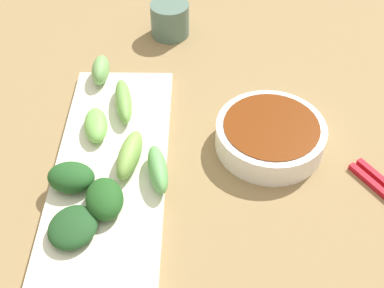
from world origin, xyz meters
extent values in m
cube|color=olive|center=(0.00, 0.00, 0.01)|extent=(2.10, 2.10, 0.02)
cylinder|color=white|center=(-0.15, -0.03, 0.04)|extent=(0.15, 0.15, 0.04)
cylinder|color=#6E300E|center=(-0.15, -0.03, 0.05)|extent=(0.13, 0.13, 0.02)
cube|color=silver|center=(0.06, 0.03, 0.03)|extent=(0.14, 0.40, 0.01)
ellipsoid|color=#72B851|center=(0.09, -0.04, 0.04)|extent=(0.04, 0.07, 0.02)
ellipsoid|color=#6EA558|center=(0.10, -0.15, 0.05)|extent=(0.03, 0.06, 0.03)
ellipsoid|color=#1F511E|center=(0.06, 0.09, 0.05)|extent=(0.06, 0.07, 0.03)
ellipsoid|color=#79A74A|center=(0.04, 0.02, 0.05)|extent=(0.04, 0.09, 0.03)
ellipsoid|color=#1E4720|center=(0.09, 0.13, 0.04)|extent=(0.07, 0.08, 0.02)
ellipsoid|color=#61AB5A|center=(0.00, 0.04, 0.05)|extent=(0.04, 0.08, 0.03)
ellipsoid|color=#1F5120|center=(0.11, 0.06, 0.05)|extent=(0.06, 0.05, 0.03)
ellipsoid|color=#6DA84A|center=(0.06, -0.09, 0.05)|extent=(0.04, 0.09, 0.03)
cylinder|color=#516E61|center=(0.00, -0.29, 0.05)|extent=(0.07, 0.07, 0.06)
camera|label=1|loc=(-0.05, 0.46, 0.53)|focal=47.63mm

